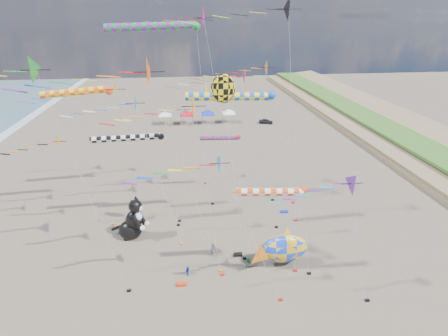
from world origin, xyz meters
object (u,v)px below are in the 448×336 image
at_px(child_green, 248,263).
at_px(parked_car, 266,121).
at_px(person_adult, 213,250).
at_px(child_blue, 188,271).
at_px(cat_inflatable, 132,217).
at_px(fish_inflatable, 284,248).

xyz_separation_m(child_green, parked_car, (13.77, 50.35, -0.03)).
xyz_separation_m(person_adult, parked_car, (17.15, 48.05, -0.22)).
distance_m(person_adult, child_green, 4.09).
distance_m(person_adult, parked_car, 51.02).
bearing_deg(parked_car, child_green, -176.65).
relative_size(child_blue, parked_car, 0.31).
relative_size(cat_inflatable, child_blue, 5.14).
distance_m(cat_inflatable, person_adult, 10.05).
relative_size(person_adult, parked_car, 0.47).
bearing_deg(child_green, fish_inflatable, 3.06).
height_order(cat_inflatable, person_adult, cat_inflatable).
bearing_deg(child_green, parked_car, 79.71).
bearing_deg(cat_inflatable, child_green, -6.87).
height_order(person_adult, child_green, person_adult).
relative_size(fish_inflatable, person_adult, 4.03).
bearing_deg(cat_inflatable, fish_inflatable, -1.38).
distance_m(person_adult, child_blue, 3.83).
relative_size(cat_inflatable, fish_inflatable, 0.83).
bearing_deg(child_green, cat_inflatable, 155.31).
bearing_deg(parked_car, cat_inflatable, 167.85).
bearing_deg(person_adult, parked_car, 50.68).
relative_size(cat_inflatable, parked_car, 1.59).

